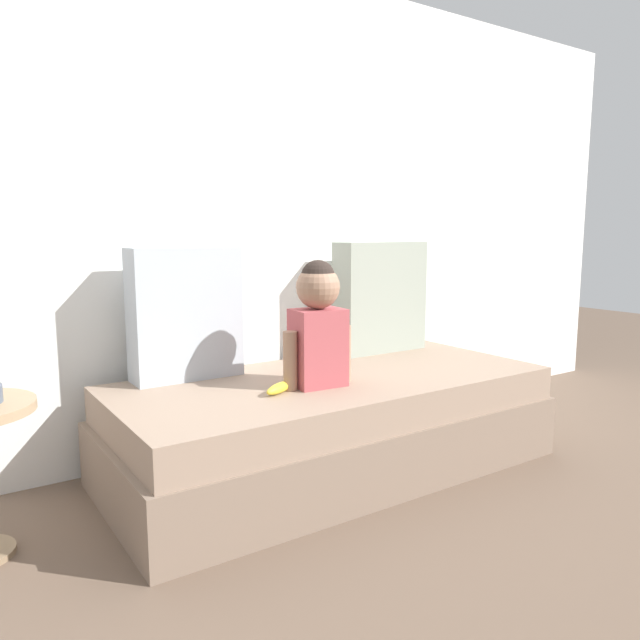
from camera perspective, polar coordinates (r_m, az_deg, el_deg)
ground_plane at (r=2.71m, az=1.22°, el=-13.84°), size 12.00×12.00×0.00m
back_wall at (r=2.98m, az=-4.99°, el=10.11°), size 5.11×0.10×2.23m
couch at (r=2.64m, az=1.24°, el=-9.76°), size 1.91×0.85×0.41m
throw_pillow_left at (r=2.57m, az=-12.62°, el=0.60°), size 0.45×0.16×0.55m
throw_pillow_right at (r=3.10m, az=5.70°, el=2.19°), size 0.49×0.16×0.56m
toddler at (r=2.39m, az=-0.19°, el=-0.16°), size 0.32×0.17×0.50m
banana at (r=2.33m, az=-3.84°, el=-6.42°), size 0.17×0.12×0.04m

